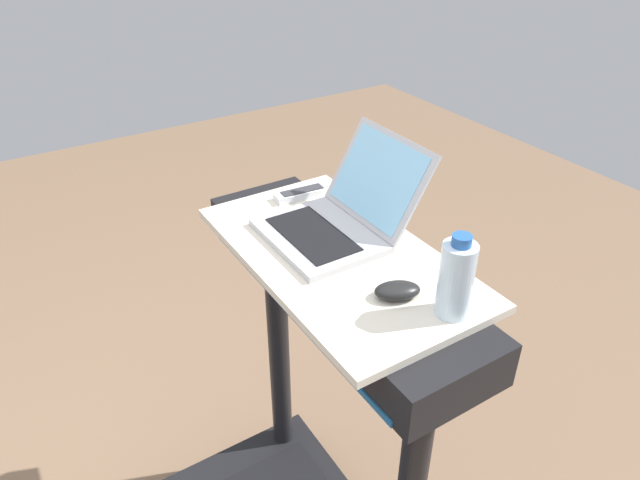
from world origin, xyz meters
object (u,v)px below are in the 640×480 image
(laptop, at_px, (338,216))
(water_bottle, at_px, (456,279))
(computer_mouse, at_px, (397,291))
(tv_remote, at_px, (302,193))

(laptop, relative_size, water_bottle, 1.92)
(laptop, xyz_separation_m, computer_mouse, (0.29, -0.04, -0.03))
(computer_mouse, bearing_deg, laptop, -164.43)
(laptop, distance_m, tv_remote, 0.22)
(laptop, distance_m, water_bottle, 0.39)
(computer_mouse, xyz_separation_m, tv_remote, (-0.50, 0.06, -0.01))
(laptop, height_order, water_bottle, laptop)
(water_bottle, relative_size, tv_remote, 1.14)
(water_bottle, bearing_deg, tv_remote, -179.95)
(computer_mouse, xyz_separation_m, water_bottle, (0.10, 0.06, 0.07))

